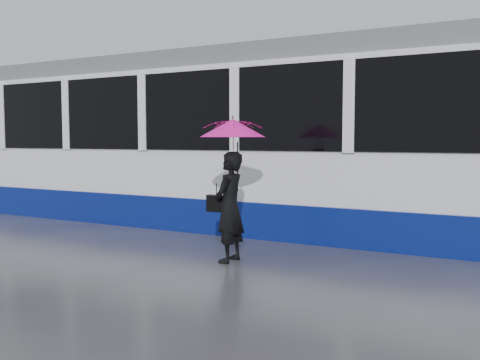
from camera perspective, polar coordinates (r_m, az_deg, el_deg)
The scene contains 6 objects.
ground at distance 8.04m, azimuth -2.34°, elevation -7.78°, with size 90.00×90.00×0.00m, color #2F2F35.
rails at distance 10.22m, azimuth 4.95°, elevation -5.12°, with size 34.00×1.51×0.02m.
tram at distance 12.20m, azimuth -12.14°, elevation 4.02°, with size 26.00×2.56×3.35m.
woman at distance 7.34m, azimuth -1.13°, elevation -2.90°, with size 0.56×0.36×1.52m, color black.
umbrella at distance 7.26m, azimuth -0.79°, elevation 4.20°, with size 0.92×0.92×1.03m.
handbag at distance 7.46m, azimuth -2.51°, elevation -2.49°, with size 0.28×0.13×0.42m.
Camera 1 is at (4.07, -6.72, 1.69)m, focal length 40.00 mm.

